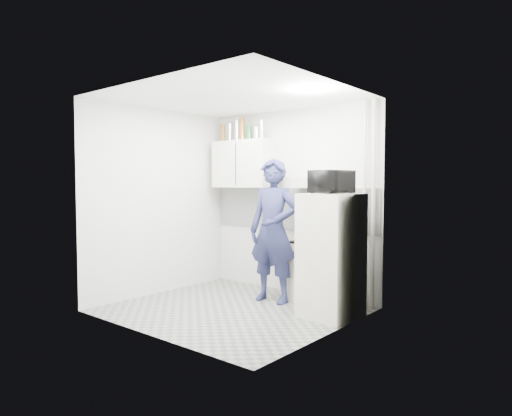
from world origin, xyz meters
The scene contains 24 objects.
floor centered at (0.00, 0.00, 0.00)m, with size 2.80×2.80×0.00m, color slate.
ceiling centered at (0.00, 0.00, 2.60)m, with size 2.80×2.80×0.00m, color white.
wall_back centered at (0.00, 1.25, 1.30)m, with size 2.80×2.80×0.00m, color beige.
wall_left centered at (-1.40, 0.00, 1.30)m, with size 2.60×2.60×0.00m, color beige.
wall_right centered at (1.40, 0.00, 1.30)m, with size 2.60×2.60×0.00m, color beige.
person centered at (0.15, 0.64, 0.94)m, with size 0.69×0.45×1.88m, color #1F2245.
stove centered at (0.53, 1.00, 0.39)m, with size 0.48×0.48×0.77m, color beige.
fridge centered at (1.10, 0.50, 0.72)m, with size 0.60×0.60×1.44m, color beige.
stove_top centered at (0.53, 1.00, 0.79)m, with size 0.46×0.46×0.03m, color black.
saucepan centered at (0.52, 1.07, 0.85)m, with size 0.16×0.16×0.09m, color silver.
microwave centered at (1.10, 0.50, 1.57)m, with size 0.33×0.48×0.27m, color black.
bottle_a centered at (-1.18, 1.07, 2.34)m, with size 0.07×0.07×0.28m, color brown.
bottle_b centered at (-1.03, 1.07, 2.34)m, with size 0.07×0.07×0.28m, color silver.
bottle_c centered at (-0.88, 1.07, 2.36)m, with size 0.08×0.08×0.31m, color silver.
bottle_d centered at (-0.78, 1.07, 2.37)m, with size 0.08×0.08×0.35m, color brown.
canister_a centered at (-0.65, 1.07, 2.31)m, with size 0.09×0.09×0.21m, color #144C1E.
canister_b centered at (-0.50, 1.07, 2.29)m, with size 0.09×0.09×0.18m, color silver.
bottle_e centered at (-0.40, 1.07, 2.34)m, with size 0.07×0.07×0.28m, color silver.
upper_cabinet centered at (-0.75, 1.07, 1.85)m, with size 1.00×0.35×0.70m, color beige.
range_hood centered at (0.45, 1.00, 1.57)m, with size 0.60×0.50×0.14m, color beige.
backsplash centered at (0.00, 1.24, 1.20)m, with size 2.74×0.03×0.60m, color white.
pipe_a centered at (1.30, 1.17, 1.30)m, with size 0.05×0.05×2.60m, color beige.
pipe_b centered at (1.18, 1.17, 1.30)m, with size 0.04×0.04×2.60m, color beige.
ceiling_spot_fixture centered at (1.00, 0.20, 2.57)m, with size 0.10×0.10×0.02m, color white.
Camera 1 is at (3.78, -4.09, 1.55)m, focal length 32.00 mm.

